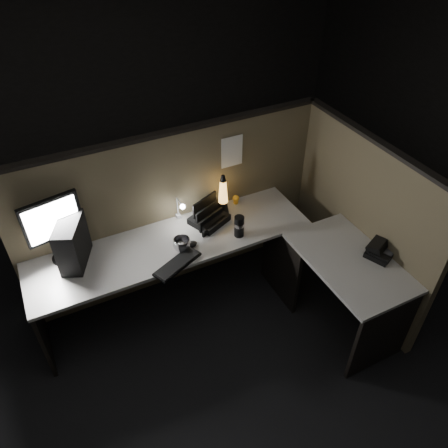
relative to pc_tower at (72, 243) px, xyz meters
name	(u,v)px	position (x,y,z in m)	size (l,w,h in m)	color
floor	(222,346)	(0.88, -0.72, -0.92)	(6.00, 6.00, 0.00)	black
room_shell	(222,183)	(0.88, -0.72, 0.70)	(6.00, 6.00, 6.00)	silver
partition_back	(175,213)	(0.88, 0.21, -0.17)	(2.66, 0.06, 1.50)	brown
partition_right	(359,224)	(2.21, -0.62, -0.17)	(0.06, 1.66, 1.50)	brown
desk	(228,270)	(1.06, -0.47, -0.34)	(2.60, 1.60, 0.73)	#ABA8A2
pc_tower	(72,243)	(0.00, 0.00, 0.00)	(0.16, 0.35, 0.37)	black
monitor	(54,224)	(-0.08, 0.09, 0.14)	(0.42, 0.18, 0.55)	black
keyboard	(177,264)	(0.67, -0.38, -0.18)	(0.40, 0.13, 0.02)	black
mouse	(191,244)	(0.85, -0.24, -0.17)	(0.10, 0.07, 0.04)	black
clip_lamp	(180,209)	(0.89, 0.09, -0.06)	(0.04, 0.17, 0.22)	white
organizer	(208,217)	(1.10, -0.01, -0.14)	(0.36, 0.34, 0.22)	black
lava_lamp	(223,198)	(1.27, 0.04, -0.03)	(0.10, 0.10, 0.38)	black
travel_mug	(239,226)	(1.25, -0.29, -0.09)	(0.08, 0.08, 0.19)	black
steel_mug	(182,244)	(0.77, -0.24, -0.13)	(0.14, 0.14, 0.11)	#B1B0B7
figurine	(236,198)	(1.43, 0.11, -0.13)	(0.06, 0.06, 0.06)	yellow
pinned_paper	(232,152)	(1.41, 0.17, 0.32)	(0.19, 0.00, 0.28)	white
desk_phone	(380,250)	(2.11, -0.97, -0.14)	(0.27, 0.26, 0.13)	black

